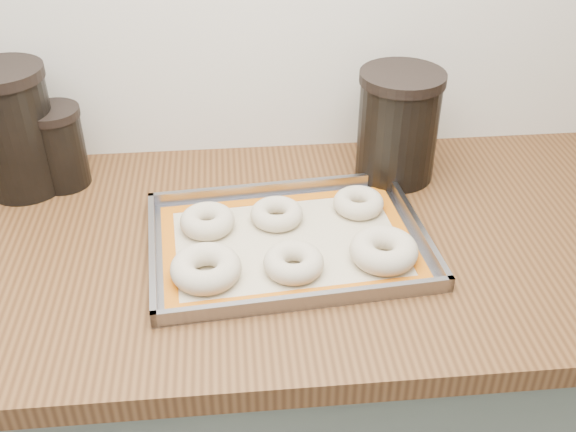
{
  "coord_description": "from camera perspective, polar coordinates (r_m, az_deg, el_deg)",
  "views": [
    {
      "loc": [
        0.09,
        0.74,
        1.58
      ],
      "look_at": [
        0.17,
        1.65,
        0.96
      ],
      "focal_mm": 42.0,
      "sensor_mm": 36.0,
      "label": 1
    }
  ],
  "objects": [
    {
      "name": "bagel_front_mid",
      "position": [
        1.07,
        0.48,
        -3.96
      ],
      "size": [
        0.1,
        0.1,
        0.03
      ],
      "primitive_type": "torus",
      "rotation": [
        0.0,
        0.0,
        -0.06
      ],
      "color": "beige",
      "rests_on": "baking_mat"
    },
    {
      "name": "bagel_back_right",
      "position": [
        1.22,
        5.99,
        1.13
      ],
      "size": [
        0.1,
        0.1,
        0.03
      ],
      "primitive_type": "torus",
      "rotation": [
        0.0,
        0.0,
        -0.14
      ],
      "color": "beige",
      "rests_on": "baking_mat"
    },
    {
      "name": "bagel_back_mid",
      "position": [
        1.18,
        -0.96,
        0.18
      ],
      "size": [
        0.11,
        0.11,
        0.03
      ],
      "primitive_type": "torus",
      "rotation": [
        0.0,
        0.0,
        0.21
      ],
      "color": "beige",
      "rests_on": "baking_mat"
    },
    {
      "name": "bagel_front_right",
      "position": [
        1.1,
        8.11,
        -2.9
      ],
      "size": [
        0.13,
        0.13,
        0.04
      ],
      "primitive_type": "torus",
      "rotation": [
        0.0,
        0.0,
        0.22
      ],
      "color": "beige",
      "rests_on": "baking_mat"
    },
    {
      "name": "bagel_front_left",
      "position": [
        1.06,
        -6.96,
        -4.41
      ],
      "size": [
        0.13,
        0.13,
        0.04
      ],
      "primitive_type": "torus",
      "rotation": [
        0.0,
        0.0,
        0.16
      ],
      "color": "beige",
      "rests_on": "baking_mat"
    },
    {
      "name": "canister_mid",
      "position": [
        1.34,
        -18.85,
        5.56
      ],
      "size": [
        0.1,
        0.1,
        0.16
      ],
      "color": "black",
      "rests_on": "countertop"
    },
    {
      "name": "cabinet",
      "position": [
        1.49,
        -7.0,
        -16.84
      ],
      "size": [
        3.0,
        0.65,
        0.86
      ],
      "primitive_type": "cube",
      "color": "slate",
      "rests_on": "floor"
    },
    {
      "name": "bagel_back_left",
      "position": [
        1.17,
        -6.84,
        -0.42
      ],
      "size": [
        0.11,
        0.11,
        0.04
      ],
      "primitive_type": "torus",
      "rotation": [
        0.0,
        0.0,
        0.21
      ],
      "color": "beige",
      "rests_on": "baking_mat"
    },
    {
      "name": "baking_mat",
      "position": [
        1.14,
        -0.0,
        -2.29
      ],
      "size": [
        0.44,
        0.32,
        0.0
      ],
      "rotation": [
        0.0,
        0.0,
        0.08
      ],
      "color": "#C6B793",
      "rests_on": "baking_tray"
    },
    {
      "name": "baking_tray",
      "position": [
        1.14,
        -0.0,
        -2.21
      ],
      "size": [
        0.49,
        0.37,
        0.03
      ],
      "rotation": [
        0.0,
        0.0,
        0.08
      ],
      "color": "gray",
      "rests_on": "countertop"
    },
    {
      "name": "canister_left",
      "position": [
        1.34,
        -22.17,
        6.76
      ],
      "size": [
        0.15,
        0.15,
        0.24
      ],
      "color": "black",
      "rests_on": "countertop"
    },
    {
      "name": "countertop",
      "position": [
        1.17,
        -8.51,
        -2.92
      ],
      "size": [
        3.06,
        0.68,
        0.04
      ],
      "primitive_type": "cube",
      "color": "brown",
      "rests_on": "cabinet"
    },
    {
      "name": "canister_right",
      "position": [
        1.3,
        9.29,
        7.58
      ],
      "size": [
        0.16,
        0.16,
        0.21
      ],
      "color": "black",
      "rests_on": "countertop"
    }
  ]
}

